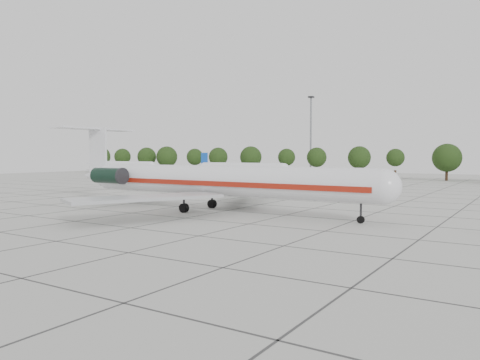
{
  "coord_description": "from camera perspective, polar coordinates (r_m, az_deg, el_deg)",
  "views": [
    {
      "loc": [
        31.91,
        -46.93,
        6.84
      ],
      "look_at": [
        -1.09,
        4.64,
        3.5
      ],
      "focal_mm": 35.0,
      "sensor_mm": 36.0,
      "label": 1
    }
  ],
  "objects": [
    {
      "name": "ground",
      "position": [
        57.16,
        -1.59,
        -3.75
      ],
      "size": [
        260.0,
        260.0,
        0.0
      ],
      "primitive_type": "plane",
      "color": "beige",
      "rests_on": "ground"
    },
    {
      "name": "apron_joints",
      "position": [
        70.0,
        5.33,
        -2.49
      ],
      "size": [
        170.0,
        170.0,
        0.02
      ],
      "primitive_type": "cube",
      "color": "#383838",
      "rests_on": "ground"
    },
    {
      "name": "main_airliner",
      "position": [
        57.11,
        -4.55,
        0.05
      ],
      "size": [
        45.78,
        35.99,
        10.73
      ],
      "rotation": [
        0.0,
        0.0,
        -0.01
      ],
      "color": "silver",
      "rests_on": "ground"
    },
    {
      "name": "bg_airliner_a",
      "position": [
        169.59,
        -14.17,
        1.7
      ],
      "size": [
        28.24,
        27.2,
        7.4
      ],
      "color": "silver",
      "rests_on": "ground"
    },
    {
      "name": "bg_airliner_b",
      "position": [
        135.21,
        0.14,
        1.46
      ],
      "size": [
        28.24,
        27.2,
        7.4
      ],
      "color": "silver",
      "rests_on": "ground"
    },
    {
      "name": "tree_line",
      "position": [
        138.95,
        14.34,
        2.67
      ],
      "size": [
        249.86,
        8.44,
        10.22
      ],
      "color": "#332114",
      "rests_on": "ground"
    },
    {
      "name": "floodlight_mast",
      "position": [
        152.28,
        8.63,
        5.89
      ],
      "size": [
        1.6,
        1.6,
        25.45
      ],
      "color": "slate",
      "rests_on": "ground"
    }
  ]
}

